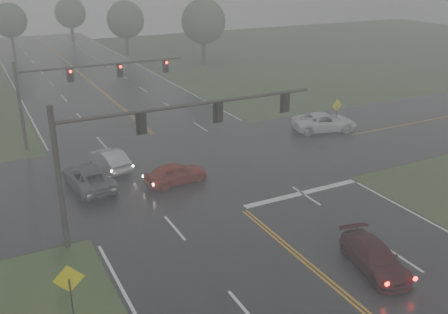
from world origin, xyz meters
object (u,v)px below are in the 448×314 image
sedan_maroon (373,269)px  sedan_silver (110,169)px  signal_gantry_near (147,136)px  sedan_red (176,183)px  signal_gantry_far (74,83)px  pickup_white (324,131)px  car_grey (90,188)px

sedan_maroon → sedan_silver: size_ratio=1.03×
signal_gantry_near → sedan_red: bearing=54.9°
sedan_red → signal_gantry_far: signal_gantry_far is taller
pickup_white → signal_gantry_near: 22.10m
sedan_red → signal_gantry_near: bearing=139.3°
sedan_silver → car_grey: sedan_silver is taller
signal_gantry_near → sedan_maroon: bearing=-47.9°
signal_gantry_near → signal_gantry_far: (-0.43, 16.33, -0.47)m
sedan_red → sedan_silver: size_ratio=0.97×
sedan_red → signal_gantry_far: 13.10m
sedan_silver → pickup_white: bearing=171.0°
car_grey → pickup_white: size_ratio=0.92×
sedan_red → signal_gantry_near: (-3.39, -4.82, 5.41)m
sedan_silver → signal_gantry_near: signal_gantry_near is taller
pickup_white → signal_gantry_near: (-19.30, -9.30, 5.41)m
sedan_maroon → signal_gantry_far: size_ratio=0.33×
car_grey → signal_gantry_near: signal_gantry_near is taller
sedan_red → pickup_white: 16.53m
sedan_silver → signal_gantry_near: bearing=80.2°
sedan_maroon → signal_gantry_near: size_ratio=0.30×
sedan_maroon → car_grey: bearing=134.1°
pickup_white → signal_gantry_near: size_ratio=0.38×
sedan_red → pickup_white: pickup_white is taller
sedan_maroon → signal_gantry_far: (-8.51, 25.26, 4.95)m
sedan_silver → signal_gantry_near: size_ratio=0.29×
car_grey → pickup_white: 21.40m
sedan_red → signal_gantry_near: signal_gantry_near is taller
signal_gantry_far → sedan_maroon: bearing=-71.4°
car_grey → signal_gantry_near: bearing=101.4°
signal_gantry_far → sedan_red: bearing=-71.6°
sedan_red → pickup_white: size_ratio=0.75×
signal_gantry_near → signal_gantry_far: 16.34m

